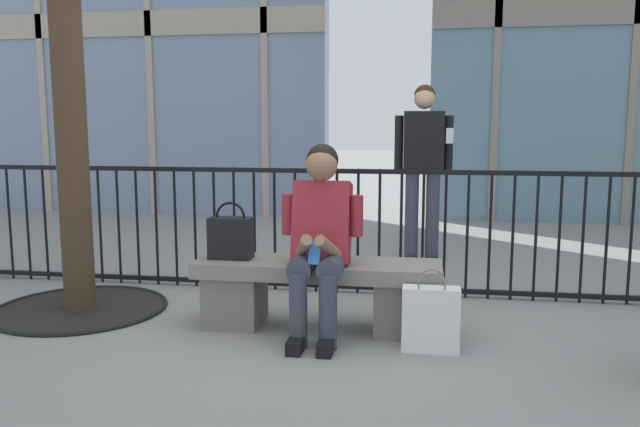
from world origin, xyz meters
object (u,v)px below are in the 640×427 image
object	(u,v)px
seated_person_with_phone	(320,234)
shopping_bag	(431,318)
stone_bench	(318,288)
handbag_on_bench	(231,237)
bystander_at_railing	(423,160)

from	to	relation	value
seated_person_with_phone	shopping_bag	xyz separation A→B (m)	(0.69, -0.18, -0.45)
stone_bench	shopping_bag	world-z (taller)	shopping_bag
stone_bench	seated_person_with_phone	size ratio (longest dim) A/B	1.32
handbag_on_bench	bystander_at_railing	xyz separation A→B (m)	(1.24, 2.19, 0.41)
stone_bench	handbag_on_bench	distance (m)	0.66
seated_person_with_phone	handbag_on_bench	bearing A→B (deg)	169.11
handbag_on_bench	shopping_bag	bearing A→B (deg)	-12.78
stone_bench	bystander_at_railing	distance (m)	2.40
shopping_bag	handbag_on_bench	bearing A→B (deg)	167.22
stone_bench	bystander_at_railing	size ratio (longest dim) A/B	0.94
shopping_bag	stone_bench	bearing A→B (deg)	157.18
handbag_on_bench	shopping_bag	world-z (taller)	handbag_on_bench
bystander_at_railing	shopping_bag	bearing A→B (deg)	-88.45
seated_person_with_phone	handbag_on_bench	xyz separation A→B (m)	(-0.62, 0.12, -0.05)
handbag_on_bench	bystander_at_railing	world-z (taller)	bystander_at_railing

